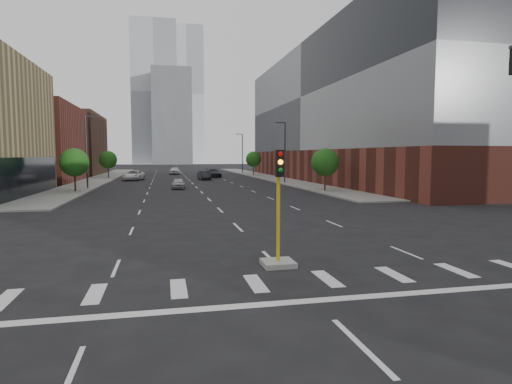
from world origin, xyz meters
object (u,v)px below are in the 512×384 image
object	(u,v)px
car_near_left	(178,183)
median_traffic_signal	(278,241)
car_mid_right	(204,175)
car_deep_right	(213,173)
car_distant	(175,171)
car_far_left	(134,175)

from	to	relation	value
car_near_left	median_traffic_signal	bearing A→B (deg)	-83.54
car_mid_right	car_deep_right	world-z (taller)	car_deep_right
median_traffic_signal	car_near_left	world-z (taller)	median_traffic_signal
median_traffic_signal	car_distant	size ratio (longest dim) A/B	0.89
car_near_left	car_deep_right	xyz separation A→B (m)	(7.34, 26.98, 0.17)
median_traffic_signal	car_far_left	distance (m)	59.61
median_traffic_signal	car_far_left	size ratio (longest dim) A/B	0.73
car_far_left	median_traffic_signal	bearing A→B (deg)	-71.67
car_deep_right	car_distant	world-z (taller)	car_deep_right
median_traffic_signal	car_far_left	world-z (taller)	median_traffic_signal
car_near_left	car_far_left	bearing A→B (deg)	111.60
car_deep_right	car_distant	xyz separation A→B (m)	(-6.72, 13.84, -0.00)
car_far_left	car_distant	bearing A→B (deg)	80.14
car_far_left	car_distant	world-z (taller)	car_distant
car_deep_right	car_mid_right	bearing A→B (deg)	-113.97
car_near_left	car_distant	distance (m)	40.82
median_traffic_signal	car_deep_right	size ratio (longest dim) A/B	0.75
car_mid_right	car_distant	distance (m)	22.41
car_near_left	car_mid_right	distance (m)	19.49
car_far_left	car_deep_right	world-z (taller)	car_deep_right
car_mid_right	car_distant	bearing A→B (deg)	95.68
car_far_left	car_distant	xyz separation A→B (m)	(7.35, 20.89, 0.01)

